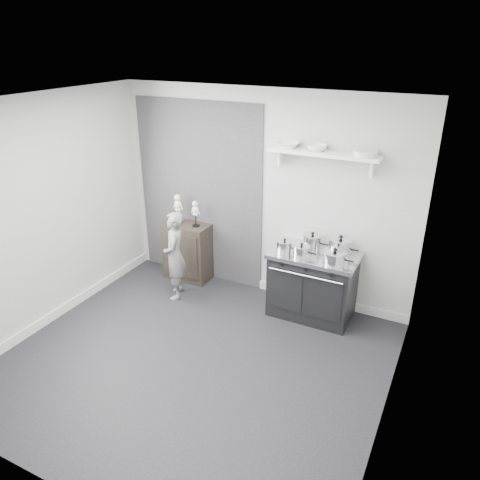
# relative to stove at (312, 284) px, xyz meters

# --- Properties ---
(ground) EXTENTS (4.00, 4.00, 0.00)m
(ground) POSITION_rel_stove_xyz_m (-0.84, -1.48, -0.43)
(ground) COLOR black
(ground) RESTS_ON ground
(room_shell) EXTENTS (4.02, 3.62, 2.71)m
(room_shell) POSITION_rel_stove_xyz_m (-0.93, -1.33, 1.21)
(room_shell) COLOR #B4B4B2
(room_shell) RESTS_ON ground
(wall_shelf) EXTENTS (1.30, 0.26, 0.24)m
(wall_shelf) POSITION_rel_stove_xyz_m (-0.04, 0.20, 1.58)
(wall_shelf) COLOR white
(wall_shelf) RESTS_ON room_shell
(stove) EXTENTS (1.06, 0.66, 0.85)m
(stove) POSITION_rel_stove_xyz_m (0.00, 0.00, 0.00)
(stove) COLOR black
(stove) RESTS_ON ground
(side_cabinet) EXTENTS (0.64, 0.37, 0.83)m
(side_cabinet) POSITION_rel_stove_xyz_m (-1.90, 0.13, -0.01)
(side_cabinet) COLOR black
(side_cabinet) RESTS_ON ground
(child) EXTENTS (0.46, 0.52, 1.20)m
(child) POSITION_rel_stove_xyz_m (-1.77, -0.38, 0.17)
(child) COLOR slate
(child) RESTS_ON ground
(pot_front_left) EXTENTS (0.28, 0.20, 0.17)m
(pot_front_left) POSITION_rel_stove_xyz_m (-0.35, -0.10, 0.49)
(pot_front_left) COLOR silver
(pot_front_left) RESTS_ON stove
(pot_back_left) EXTENTS (0.32, 0.23, 0.21)m
(pot_back_left) POSITION_rel_stove_xyz_m (-0.08, 0.13, 0.51)
(pot_back_left) COLOR silver
(pot_back_left) RESTS_ON stove
(pot_back_right) EXTENTS (0.36, 0.28, 0.25)m
(pot_back_right) POSITION_rel_stove_xyz_m (0.28, 0.10, 0.52)
(pot_back_right) COLOR silver
(pot_back_right) RESTS_ON stove
(pot_front_right) EXTENTS (0.35, 0.27, 0.19)m
(pot_front_right) POSITION_rel_stove_xyz_m (0.28, -0.15, 0.49)
(pot_front_right) COLOR silver
(pot_front_right) RESTS_ON stove
(pot_front_center) EXTENTS (0.29, 0.20, 0.17)m
(pot_front_center) POSITION_rel_stove_xyz_m (-0.12, -0.14, 0.49)
(pot_front_center) COLOR silver
(pot_front_center) RESTS_ON stove
(skeleton_full) EXTENTS (0.13, 0.09, 0.48)m
(skeleton_full) POSITION_rel_stove_xyz_m (-2.03, 0.13, 0.65)
(skeleton_full) COLOR silver
(skeleton_full) RESTS_ON side_cabinet
(skeleton_torso) EXTENTS (0.12, 0.08, 0.42)m
(skeleton_torso) POSITION_rel_stove_xyz_m (-1.75, 0.13, 0.62)
(skeleton_torso) COLOR silver
(skeleton_torso) RESTS_ON side_cabinet
(bowl_large) EXTENTS (0.27, 0.27, 0.07)m
(bowl_large) POSITION_rel_stove_xyz_m (-0.47, 0.19, 1.65)
(bowl_large) COLOR white
(bowl_large) RESTS_ON wall_shelf
(bowl_small) EXTENTS (0.23, 0.23, 0.07)m
(bowl_small) POSITION_rel_stove_xyz_m (-0.12, 0.19, 1.65)
(bowl_small) COLOR white
(bowl_small) RESTS_ON wall_shelf
(plate_stack) EXTENTS (0.27, 0.27, 0.06)m
(plate_stack) POSITION_rel_stove_xyz_m (0.43, 0.19, 1.64)
(plate_stack) COLOR silver
(plate_stack) RESTS_ON wall_shelf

